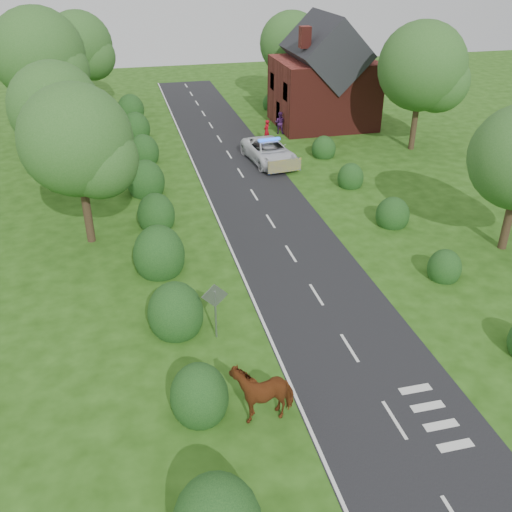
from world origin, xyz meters
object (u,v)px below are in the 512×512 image
object	(u,v)px
cow	(263,392)
pedestrian_purple	(280,123)
pedestrian_red	(267,131)
police_van	(269,152)
road_sign	(215,303)

from	to	relation	value
cow	pedestrian_purple	world-z (taller)	pedestrian_purple
cow	pedestrian_red	size ratio (longest dim) A/B	1.35
cow	police_van	distance (m)	25.11
cow	pedestrian_purple	bearing A→B (deg)	158.27
police_van	pedestrian_red	distance (m)	4.81
police_van	road_sign	bearing A→B (deg)	-116.95
cow	police_van	bearing A→B (deg)	159.71
road_sign	pedestrian_purple	size ratio (longest dim) A/B	1.39
pedestrian_purple	cow	bearing A→B (deg)	102.47
pedestrian_purple	pedestrian_red	bearing A→B (deg)	79.42
cow	pedestrian_purple	distance (m)	32.25
road_sign	pedestrian_purple	bearing A→B (deg)	68.84
cow	pedestrian_purple	size ratio (longest dim) A/B	1.32
road_sign	cow	bearing A→B (deg)	-80.23
cow	police_van	xyz separation A→B (m)	(6.72, 24.20, -0.04)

